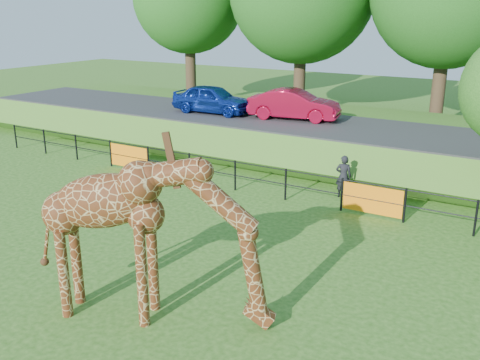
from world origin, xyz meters
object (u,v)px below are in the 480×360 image
(car_blue, at_px, (212,99))
(car_red, at_px, (294,104))
(visitor, at_px, (343,176))
(giraffe, at_px, (153,240))

(car_blue, xyz_separation_m, car_red, (4.04, 0.60, -0.00))
(car_red, bearing_deg, visitor, -149.38)
(car_blue, xyz_separation_m, visitor, (8.37, -4.52, -1.35))
(giraffe, height_order, car_blue, giraffe)
(giraffe, distance_m, car_blue, 15.76)
(giraffe, relative_size, car_blue, 1.25)
(car_red, bearing_deg, car_blue, 88.80)
(car_red, bearing_deg, giraffe, -175.28)
(visitor, bearing_deg, giraffe, 70.93)
(giraffe, height_order, visitor, giraffe)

